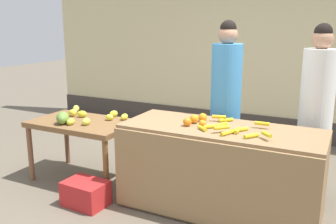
# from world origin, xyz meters

# --- Properties ---
(ground_plane) EXTENTS (24.00, 24.00, 0.00)m
(ground_plane) POSITION_xyz_m (0.00, 0.00, 0.00)
(ground_plane) COLOR #665B4C
(market_wall_back) EXTENTS (7.96, 0.23, 3.48)m
(market_wall_back) POSITION_xyz_m (0.00, 2.80, 1.71)
(market_wall_back) COLOR beige
(market_wall_back) RESTS_ON ground
(fruit_stall_counter) EXTENTS (1.94, 0.79, 0.87)m
(fruit_stall_counter) POSITION_xyz_m (0.37, -0.01, 0.43)
(fruit_stall_counter) COLOR olive
(fruit_stall_counter) RESTS_ON ground
(side_table_wooden) EXTENTS (1.20, 0.73, 0.73)m
(side_table_wooden) POSITION_xyz_m (-1.34, 0.00, 0.64)
(side_table_wooden) COLOR brown
(side_table_wooden) RESTS_ON ground
(banana_bunch_pile) EXTENTS (0.71, 0.58, 0.07)m
(banana_bunch_pile) POSITION_xyz_m (0.48, -0.05, 0.90)
(banana_bunch_pile) COLOR yellow
(banana_bunch_pile) RESTS_ON fruit_stall_counter
(orange_pile) EXTENTS (0.22, 0.31, 0.09)m
(orange_pile) POSITION_xyz_m (0.10, 0.01, 0.91)
(orange_pile) COLOR orange
(orange_pile) RESTS_ON fruit_stall_counter
(mango_papaya_pile) EXTENTS (0.87, 0.72, 0.14)m
(mango_papaya_pile) POSITION_xyz_m (-1.40, -0.01, 0.78)
(mango_papaya_pile) COLOR #D2D23E
(mango_papaya_pile) RESTS_ON side_table_wooden
(vendor_woman_blue_shirt) EXTENTS (0.34, 0.34, 1.89)m
(vendor_woman_blue_shirt) POSITION_xyz_m (0.20, 0.63, 0.95)
(vendor_woman_blue_shirt) COLOR #33333D
(vendor_woman_blue_shirt) RESTS_ON ground
(vendor_woman_white_shirt) EXTENTS (0.34, 0.34, 1.85)m
(vendor_woman_white_shirt) POSITION_xyz_m (1.15, 0.72, 0.94)
(vendor_woman_white_shirt) COLOR #33333D
(vendor_woman_white_shirt) RESTS_ON ground
(produce_crate) EXTENTS (0.46, 0.34, 0.26)m
(produce_crate) POSITION_xyz_m (-0.90, -0.53, 0.13)
(produce_crate) COLOR red
(produce_crate) RESTS_ON ground
(produce_sack) EXTENTS (0.36, 0.30, 0.51)m
(produce_sack) POSITION_xyz_m (-0.49, 0.87, 0.25)
(produce_sack) COLOR maroon
(produce_sack) RESTS_ON ground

